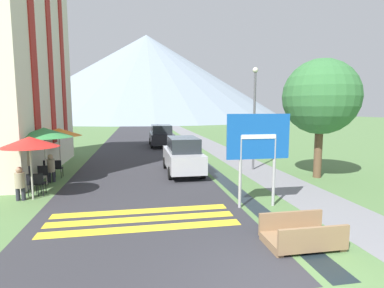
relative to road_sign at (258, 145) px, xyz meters
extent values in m
plane|color=#517542|center=(-1.24, 15.55, -2.07)|extent=(160.00, 160.00, 0.00)
cube|color=#2D2D33|center=(-3.74, 25.55, -2.07)|extent=(6.40, 60.00, 0.01)
cube|color=slate|center=(2.36, 25.55, -2.07)|extent=(2.20, 60.00, 0.01)
cube|color=black|center=(-0.04, 25.55, -2.07)|extent=(0.60, 60.00, 0.00)
cube|color=yellow|center=(-3.74, -1.18, -2.07)|extent=(5.44, 0.44, 0.01)
cube|color=yellow|center=(-3.74, -0.48, -2.07)|extent=(5.44, 0.44, 0.01)
cube|color=yellow|center=(-3.74, 0.22, -2.07)|extent=(5.44, 0.44, 0.01)
cone|color=gray|center=(-0.74, 85.91, 10.57)|extent=(82.95, 82.95, 25.29)
cube|color=maroon|center=(-8.11, 5.00, 3.74)|extent=(0.06, 0.70, 8.72)
cube|color=maroon|center=(-8.11, 7.55, 3.74)|extent=(0.06, 0.70, 8.72)
cube|color=maroon|center=(-8.11, 10.10, 3.74)|extent=(0.06, 0.70, 8.72)
cylinder|color=#9E9EA3|center=(-0.58, 0.02, -0.88)|extent=(0.10, 0.10, 2.39)
cylinder|color=#9E9EA3|center=(0.58, 0.02, -0.88)|extent=(0.10, 0.10, 2.39)
cube|color=#1451AD|center=(0.00, 0.00, 0.27)|extent=(2.12, 0.05, 1.46)
cube|color=white|center=(0.00, -0.03, 0.27)|extent=(1.16, 0.02, 0.14)
cube|color=#846647|center=(-0.04, -2.83, -1.93)|extent=(1.70, 1.10, 0.12)
cube|color=#846647|center=(-0.04, -3.34, -1.65)|extent=(1.70, 0.08, 0.45)
cube|color=#846647|center=(-0.04, -2.32, -1.65)|extent=(1.70, 0.08, 0.45)
cube|color=#846647|center=(-0.81, -2.83, -2.03)|extent=(0.16, 0.99, 0.08)
cube|color=#846647|center=(0.73, -2.83, -2.03)|extent=(0.16, 0.99, 0.08)
cube|color=#B2B2B7|center=(-1.64, 5.58, -1.35)|extent=(1.61, 4.23, 0.84)
cube|color=#23282D|center=(-1.64, 5.37, -0.59)|extent=(1.37, 2.33, 0.68)
cylinder|color=black|center=(-2.41, 6.89, -1.77)|extent=(0.18, 0.60, 0.60)
cylinder|color=black|center=(-0.88, 6.89, -1.77)|extent=(0.18, 0.60, 0.60)
cylinder|color=black|center=(-2.41, 4.27, -1.77)|extent=(0.18, 0.60, 0.60)
cylinder|color=black|center=(-0.88, 4.27, -1.77)|extent=(0.18, 0.60, 0.60)
cube|color=black|center=(-1.87, 16.49, -1.35)|extent=(1.87, 4.49, 0.84)
cube|color=#23282D|center=(-1.87, 16.26, -0.59)|extent=(1.59, 2.47, 0.68)
cylinder|color=black|center=(-2.76, 17.88, -1.77)|extent=(0.18, 0.60, 0.60)
cylinder|color=black|center=(-0.97, 17.88, -1.77)|extent=(0.18, 0.60, 0.60)
cylinder|color=black|center=(-2.76, 15.09, -1.77)|extent=(0.18, 0.60, 0.60)
cylinder|color=black|center=(-0.97, 15.09, -1.77)|extent=(0.18, 0.60, 0.60)
cube|color=black|center=(-7.50, 2.73, -1.62)|extent=(0.40, 0.40, 0.04)
cube|color=black|center=(-7.50, 2.55, -1.42)|extent=(0.40, 0.04, 0.40)
cylinder|color=black|center=(-7.67, 2.90, -1.85)|extent=(0.03, 0.03, 0.45)
cylinder|color=black|center=(-7.33, 2.90, -1.85)|extent=(0.03, 0.03, 0.45)
cylinder|color=black|center=(-7.67, 2.56, -1.85)|extent=(0.03, 0.03, 0.45)
cylinder|color=black|center=(-7.33, 2.56, -1.85)|extent=(0.03, 0.03, 0.45)
cube|color=black|center=(-8.02, 5.68, -1.62)|extent=(0.40, 0.40, 0.04)
cube|color=black|center=(-8.02, 5.50, -1.42)|extent=(0.40, 0.04, 0.40)
cylinder|color=black|center=(-8.19, 5.85, -1.85)|extent=(0.03, 0.03, 0.45)
cylinder|color=black|center=(-7.85, 5.85, -1.85)|extent=(0.03, 0.03, 0.45)
cylinder|color=black|center=(-8.19, 5.51, -1.85)|extent=(0.03, 0.03, 0.45)
cylinder|color=black|center=(-7.85, 5.51, -1.85)|extent=(0.03, 0.03, 0.45)
cube|color=black|center=(-7.55, 5.62, -1.62)|extent=(0.40, 0.40, 0.04)
cube|color=black|center=(-7.55, 5.44, -1.42)|extent=(0.40, 0.04, 0.40)
cylinder|color=black|center=(-7.72, 5.79, -1.85)|extent=(0.03, 0.03, 0.45)
cylinder|color=black|center=(-7.38, 5.79, -1.85)|extent=(0.03, 0.03, 0.45)
cylinder|color=black|center=(-7.72, 5.45, -1.85)|extent=(0.03, 0.03, 0.45)
cylinder|color=black|center=(-7.38, 5.45, -1.85)|extent=(0.03, 0.03, 0.45)
cube|color=black|center=(-7.79, 4.36, -1.62)|extent=(0.40, 0.40, 0.04)
cube|color=black|center=(-7.79, 4.18, -1.42)|extent=(0.40, 0.04, 0.40)
cylinder|color=black|center=(-7.96, 4.53, -1.85)|extent=(0.03, 0.03, 0.45)
cylinder|color=black|center=(-7.62, 4.53, -1.85)|extent=(0.03, 0.03, 0.45)
cylinder|color=black|center=(-7.96, 4.19, -1.85)|extent=(0.03, 0.03, 0.45)
cylinder|color=black|center=(-7.62, 4.19, -1.85)|extent=(0.03, 0.03, 0.45)
cube|color=black|center=(-7.68, 2.74, -1.62)|extent=(0.40, 0.40, 0.04)
cube|color=black|center=(-7.68, 2.56, -1.42)|extent=(0.40, 0.04, 0.40)
cylinder|color=black|center=(-7.85, 2.91, -1.85)|extent=(0.03, 0.03, 0.45)
cylinder|color=black|center=(-7.51, 2.91, -1.85)|extent=(0.03, 0.03, 0.45)
cylinder|color=black|center=(-7.85, 2.57, -1.85)|extent=(0.03, 0.03, 0.45)
cylinder|color=black|center=(-7.51, 2.57, -1.85)|extent=(0.03, 0.03, 0.45)
cylinder|color=#B7B2A8|center=(-7.56, 2.17, -0.98)|extent=(0.06, 0.06, 2.18)
cone|color=red|center=(-7.56, 2.17, 0.00)|extent=(1.96, 1.96, 0.37)
cylinder|color=#B7B2A8|center=(-7.68, 4.30, -0.90)|extent=(0.06, 0.06, 2.34)
cone|color=#338442|center=(-7.68, 4.30, 0.17)|extent=(2.28, 2.28, 0.41)
cylinder|color=#B7B2A8|center=(-7.75, 6.94, -1.00)|extent=(0.06, 0.06, 2.15)
cone|color=orange|center=(-7.75, 6.94, -0.02)|extent=(2.20, 2.20, 0.39)
cylinder|color=#282833|center=(-8.03, 2.13, -1.84)|extent=(0.14, 0.14, 0.46)
cylinder|color=#282833|center=(-7.85, 2.13, -1.84)|extent=(0.14, 0.14, 0.46)
cylinder|color=gray|center=(-7.94, 2.13, -1.34)|extent=(0.32, 0.32, 0.54)
sphere|color=#9E755B|center=(-7.94, 2.13, -0.97)|extent=(0.22, 0.22, 0.22)
cylinder|color=#282833|center=(-8.32, 3.67, -1.59)|extent=(0.14, 0.14, 0.96)
cylinder|color=#282833|center=(-8.14, 3.67, -1.59)|extent=(0.14, 0.14, 0.96)
cylinder|color=gray|center=(-8.23, 3.67, -0.79)|extent=(0.32, 0.32, 0.63)
sphere|color=#9E755B|center=(-8.23, 3.67, -0.38)|extent=(0.22, 0.22, 0.22)
cylinder|color=#282833|center=(-7.71, 4.76, -1.84)|extent=(0.14, 0.14, 0.46)
cylinder|color=#282833|center=(-7.53, 4.76, -1.84)|extent=(0.14, 0.14, 0.46)
cylinder|color=gray|center=(-7.62, 4.76, -1.33)|extent=(0.32, 0.32, 0.57)
sphere|color=tan|center=(-7.62, 4.76, -0.94)|extent=(0.22, 0.22, 0.22)
cylinder|color=#515156|center=(2.18, 5.79, 0.46)|extent=(0.12, 0.12, 5.06)
sphere|color=silver|center=(2.18, 5.79, 3.11)|extent=(0.28, 0.28, 0.28)
cylinder|color=brown|center=(4.45, 3.50, -0.92)|extent=(0.36, 0.36, 2.30)
sphere|color=#336B38|center=(4.45, 3.50, 1.69)|extent=(3.44, 3.44, 3.44)
camera|label=1|loc=(-3.81, -9.05, 1.18)|focal=28.00mm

